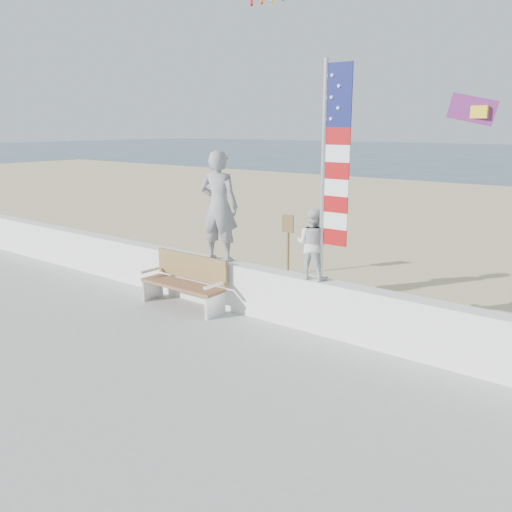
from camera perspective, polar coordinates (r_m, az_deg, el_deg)
The scene contains 9 objects.
ground at distance 8.81m, azimuth -8.41°, elevation -10.57°, with size 220.00×220.00×0.00m, color #304861.
sand at distance 16.03m, azimuth 15.47°, elevation 0.31°, with size 90.00×40.00×0.08m, color #D2BF8C.
seawall at distance 9.97m, azimuth -0.20°, elevation -3.65°, with size 30.00×0.35×0.90m, color white.
adult at distance 10.17m, azimuth -3.92°, elevation 5.24°, with size 0.75×0.50×2.07m, color gray.
child at distance 9.02m, azimuth 5.96°, elevation 1.29°, with size 0.58×0.45×1.19m, color silver.
bench at distance 10.48m, azimuth -7.44°, elevation -2.57°, with size 1.80×0.57×1.00m.
flag at distance 8.68m, azimuth 7.84°, elevation 9.56°, with size 0.50×0.08×3.50m.
parafoil_kite at distance 11.68m, azimuth 21.92°, elevation 14.08°, with size 0.97×0.51×0.65m.
sign at distance 12.89m, azimuth 3.38°, elevation 1.74°, with size 0.32×0.07×1.46m.
Camera 1 is at (5.89, -5.48, 3.58)m, focal length 38.00 mm.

